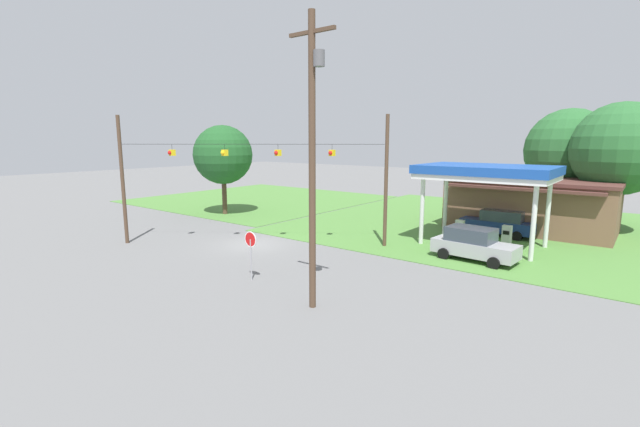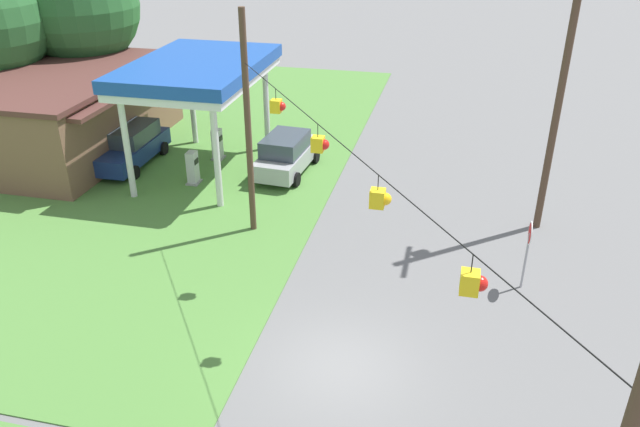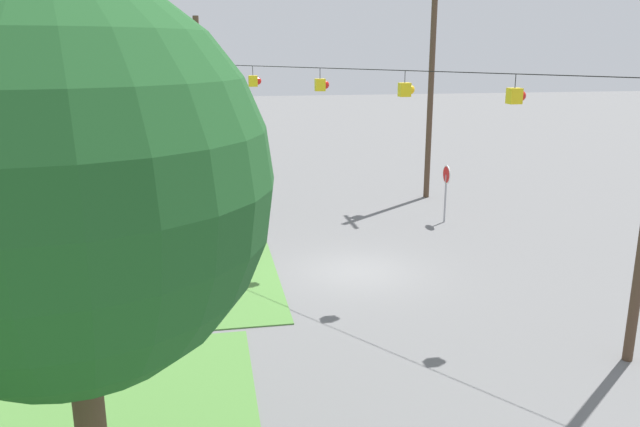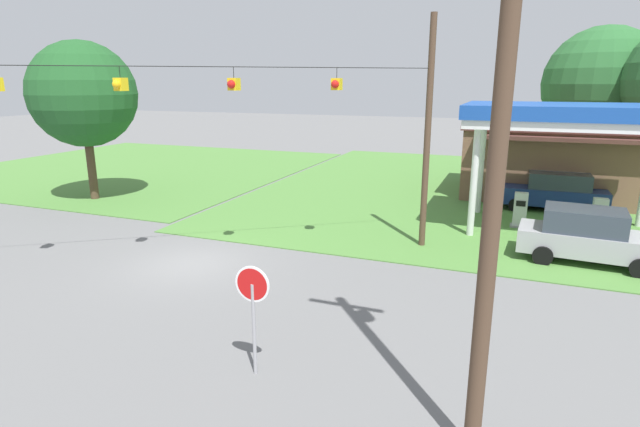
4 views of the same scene
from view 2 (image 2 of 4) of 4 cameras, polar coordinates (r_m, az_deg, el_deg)
The scene contains 12 objects.
ground_plane at distance 18.25m, azimuth 1.91°, elevation -13.84°, with size 160.00×160.00×0.00m, color slate.
grass_verge_station_corner at distance 35.80m, azimuth -20.43°, elevation 6.04°, with size 36.00×28.00×0.04m, color #4C7F38.
gas_station_canopy at distance 29.13m, azimuth -11.09°, elevation 12.54°, with size 8.23×5.45×5.34m.
gas_station_store at distance 34.55m, azimuth -21.63°, elevation 8.64°, with size 11.81×7.40×4.01m.
fuel_pump_near at distance 29.11m, azimuth -11.55°, elevation 4.02°, with size 0.71×0.56×1.57m.
fuel_pump_far at distance 31.69m, azimuth -9.36°, elevation 6.17°, with size 0.71×0.56×1.57m.
car_at_pumps_front at distance 29.66m, azimuth -3.05°, elevation 5.50°, with size 4.84×2.37×1.94m.
car_at_pumps_rear at distance 31.96m, azimuth -16.88°, elevation 5.97°, with size 5.09×2.15×1.92m.
stop_sign_roadside at distance 21.60m, azimuth 18.55°, elevation -2.38°, with size 0.80×0.08×2.50m.
utility_pole_main at distance 24.40m, azimuth 21.52°, elevation 12.55°, with size 2.20×0.44×11.80m.
signal_span_gantry at distance 15.57m, azimuth 2.22°, elevation -0.80°, with size 14.60×10.24×8.56m.
tree_far_back at distance 39.05m, azimuth -21.25°, elevation 17.24°, with size 6.73×6.73×9.69m.
Camera 2 is at (-13.50, -2.53, 12.02)m, focal length 35.00 mm.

